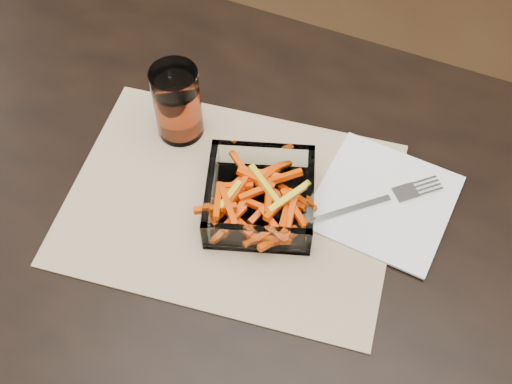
{
  "coord_description": "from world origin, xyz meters",
  "views": [
    {
      "loc": [
        0.09,
        -0.37,
        1.5
      ],
      "look_at": [
        -0.11,
        0.07,
        0.78
      ],
      "focal_mm": 45.0,
      "sensor_mm": 36.0,
      "label": 1
    }
  ],
  "objects_px": {
    "dining_table": "(305,303)",
    "fork": "(382,200)",
    "glass_bowl": "(260,198)",
    "tumbler": "(178,105)"
  },
  "relations": [
    {
      "from": "glass_bowl",
      "to": "fork",
      "type": "bearing_deg",
      "value": 26.35
    },
    {
      "from": "dining_table",
      "to": "tumbler",
      "type": "height_order",
      "value": "tumbler"
    },
    {
      "from": "glass_bowl",
      "to": "tumbler",
      "type": "distance_m",
      "value": 0.19
    },
    {
      "from": "dining_table",
      "to": "tumbler",
      "type": "distance_m",
      "value": 0.34
    },
    {
      "from": "dining_table",
      "to": "fork",
      "type": "distance_m",
      "value": 0.18
    },
    {
      "from": "glass_bowl",
      "to": "fork",
      "type": "xyz_separation_m",
      "value": [
        0.15,
        0.08,
        -0.02
      ]
    },
    {
      "from": "glass_bowl",
      "to": "tumbler",
      "type": "bearing_deg",
      "value": 153.59
    },
    {
      "from": "glass_bowl",
      "to": "tumbler",
      "type": "xyz_separation_m",
      "value": [
        -0.16,
        0.08,
        0.03
      ]
    },
    {
      "from": "dining_table",
      "to": "fork",
      "type": "relative_size",
      "value": 10.46
    },
    {
      "from": "dining_table",
      "to": "glass_bowl",
      "type": "relative_size",
      "value": 8.8
    }
  ]
}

